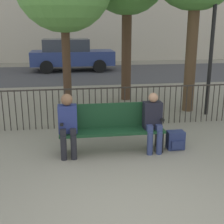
{
  "coord_description": "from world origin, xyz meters",
  "views": [
    {
      "loc": [
        -0.82,
        -3.19,
        2.38
      ],
      "look_at": [
        0.0,
        2.3,
        0.8
      ],
      "focal_mm": 50.0,
      "sensor_mm": 36.0,
      "label": 1
    }
  ],
  "objects": [
    {
      "name": "lamp_post",
      "position": [
        2.91,
        4.49,
        2.61
      ],
      "size": [
        0.28,
        0.28,
        3.99
      ],
      "color": "black",
      "rests_on": "ground"
    },
    {
      "name": "backpack",
      "position": [
        1.25,
        2.28,
        0.18
      ],
      "size": [
        0.33,
        0.25,
        0.36
      ],
      "color": "navy",
      "rests_on": "ground"
    },
    {
      "name": "street_surface",
      "position": [
        0.0,
        12.0,
        0.0
      ],
      "size": [
        24.0,
        6.0,
        0.01
      ],
      "color": "#3D3D3F",
      "rests_on": "ground"
    },
    {
      "name": "fence_railing",
      "position": [
        -0.02,
        3.88,
        0.56
      ],
      "size": [
        9.01,
        0.03,
        0.95
      ],
      "color": "#2D2823",
      "rests_on": "ground"
    },
    {
      "name": "seated_person_1",
      "position": [
        0.77,
        2.25,
        0.64
      ],
      "size": [
        0.34,
        0.39,
        1.14
      ],
      "color": "navy",
      "rests_on": "ground"
    },
    {
      "name": "park_bench",
      "position": [
        0.0,
        2.39,
        0.5
      ],
      "size": [
        1.98,
        0.45,
        0.92
      ],
      "color": "#14381E",
      "rests_on": "ground"
    },
    {
      "name": "parked_car_0",
      "position": [
        -0.53,
        13.16,
        0.84
      ],
      "size": [
        4.2,
        1.94,
        1.62
      ],
      "color": "navy",
      "rests_on": "ground"
    },
    {
      "name": "seated_person_0",
      "position": [
        -0.82,
        2.25,
        0.66
      ],
      "size": [
        0.34,
        0.39,
        1.18
      ],
      "color": "black",
      "rests_on": "ground"
    }
  ]
}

